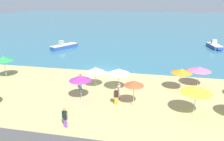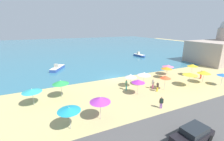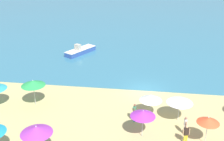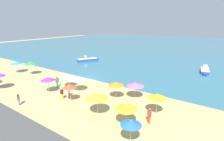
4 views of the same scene
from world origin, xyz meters
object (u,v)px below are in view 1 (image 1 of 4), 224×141
object	(u,v)px
beach_umbrella_6	(196,90)
skiff_offshore	(64,46)
beach_umbrella_0	(80,78)
bather_1	(119,90)
bather_2	(81,81)
bather_3	(65,117)
bather_4	(116,95)
beach_umbrella_8	(200,69)
beach_umbrella_12	(3,58)
beach_umbrella_13	(134,83)
beach_umbrella_2	(119,71)
beach_umbrella_3	(182,71)
skiff_nearshore	(214,46)
beach_umbrella_7	(96,70)

from	to	relation	value
beach_umbrella_6	skiff_offshore	bearing A→B (deg)	134.78
beach_umbrella_0	bather_1	distance (m)	3.79
bather_2	bather_3	xyz separation A→B (m)	(1.15, -6.81, -0.10)
beach_umbrella_6	bather_4	xyz separation A→B (m)	(-6.55, 0.48, -1.32)
beach_umbrella_6	beach_umbrella_8	xyz separation A→B (m)	(1.33, 6.44, -0.27)
beach_umbrella_8	beach_umbrella_12	size ratio (longest dim) A/B	0.89
beach_umbrella_13	beach_umbrella_2	bearing A→B (deg)	120.70
beach_umbrella_3	bather_4	world-z (taller)	beach_umbrella_3
bather_3	beach_umbrella_0	bearing A→B (deg)	94.73
bather_1	bather_3	size ratio (longest dim) A/B	1.05
bather_3	skiff_nearshore	world-z (taller)	skiff_nearshore
beach_umbrella_7	beach_umbrella_8	size ratio (longest dim) A/B	0.94
beach_umbrella_8	bather_4	distance (m)	9.94
beach_umbrella_3	beach_umbrella_12	size ratio (longest dim) A/B	0.90
beach_umbrella_6	beach_umbrella_13	size ratio (longest dim) A/B	1.01
bather_3	bather_4	xyz separation A→B (m)	(3.06, 4.26, 0.02)
bather_4	beach_umbrella_7	bearing A→B (deg)	128.94
beach_umbrella_12	beach_umbrella_7	bearing A→B (deg)	-3.17
beach_umbrella_8	bather_4	xyz separation A→B (m)	(-7.88, -5.97, -1.05)
beach_umbrella_6	beach_umbrella_3	bearing A→B (deg)	98.00
beach_umbrella_7	beach_umbrella_6	bearing A→B (deg)	-23.08
beach_umbrella_3	beach_umbrella_8	bearing A→B (deg)	39.85
beach_umbrella_2	skiff_offshore	bearing A→B (deg)	128.47
bather_4	skiff_nearshore	world-z (taller)	bather_4
beach_umbrella_2	beach_umbrella_3	size ratio (longest dim) A/B	0.99
beach_umbrella_7	bather_1	distance (m)	3.87
beach_umbrella_2	bather_1	xyz separation A→B (m)	(0.38, -2.02, -1.14)
beach_umbrella_12	beach_umbrella_13	size ratio (longest dim) A/B	1.09
bather_2	bather_4	size ratio (longest dim) A/B	1.08
beach_umbrella_2	beach_umbrella_12	xyz separation A→B (m)	(-13.80, 0.95, 0.30)
beach_umbrella_0	beach_umbrella_7	distance (m)	3.19
beach_umbrella_2	beach_umbrella_6	bearing A→B (deg)	-28.11
beach_umbrella_0	bather_1	world-z (taller)	beach_umbrella_0
bather_1	skiff_nearshore	world-z (taller)	bather_1
beach_umbrella_2	bather_2	world-z (taller)	beach_umbrella_2
beach_umbrella_13	beach_umbrella_12	bearing A→B (deg)	165.38
beach_umbrella_0	bather_4	world-z (taller)	beach_umbrella_0
beach_umbrella_3	beach_umbrella_8	xyz separation A→B (m)	(2.00, 1.67, -0.20)
beach_umbrella_3	bather_4	distance (m)	7.38
bather_4	beach_umbrella_12	bearing A→B (deg)	163.63
beach_umbrella_0	skiff_nearshore	distance (m)	30.42
beach_umbrella_6	beach_umbrella_8	distance (m)	6.59
beach_umbrella_8	bather_4	world-z (taller)	beach_umbrella_8
beach_umbrella_0	beach_umbrella_2	size ratio (longest dim) A/B	1.03
bather_4	skiff_nearshore	distance (m)	28.90
beach_umbrella_7	beach_umbrella_12	xyz separation A→B (m)	(-11.28, 0.62, 0.43)
bather_2	beach_umbrella_0	bearing A→B (deg)	-70.37
beach_umbrella_2	bather_3	size ratio (longest dim) A/B	1.51
beach_umbrella_0	skiff_nearshore	size ratio (longest dim) A/B	0.51
beach_umbrella_6	beach_umbrella_2	bearing A→B (deg)	151.89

